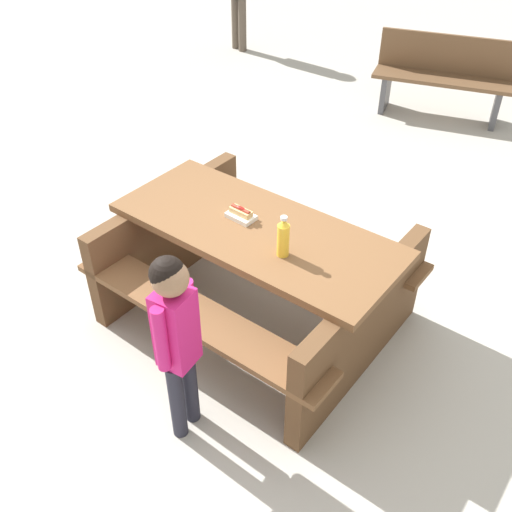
% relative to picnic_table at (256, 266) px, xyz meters
% --- Properties ---
extents(ground_plane, '(30.00, 30.00, 0.00)m').
position_rel_picnic_table_xyz_m(ground_plane, '(0.00, 0.00, -0.44)').
color(ground_plane, '#B7B2A8').
rests_on(ground_plane, ground).
extents(picnic_table, '(1.96, 1.62, 0.75)m').
position_rel_picnic_table_xyz_m(picnic_table, '(0.00, 0.00, 0.00)').
color(picnic_table, brown).
rests_on(picnic_table, ground).
extents(soda_bottle, '(0.07, 0.07, 0.26)m').
position_rel_picnic_table_xyz_m(soda_bottle, '(-0.27, 0.16, 0.43)').
color(soda_bottle, yellow).
rests_on(soda_bottle, picnic_table).
extents(hotdog_tray, '(0.20, 0.14, 0.08)m').
position_rel_picnic_table_xyz_m(hotdog_tray, '(0.13, -0.03, 0.34)').
color(hotdog_tray, white).
rests_on(hotdog_tray, picnic_table).
extents(child_in_coat, '(0.19, 0.29, 1.18)m').
position_rel_picnic_table_xyz_m(child_in_coat, '(-0.10, 0.95, 0.31)').
color(child_in_coat, '#262633').
rests_on(child_in_coat, ground).
extents(park_bench_near, '(1.54, 0.64, 0.85)m').
position_rel_picnic_table_xyz_m(park_bench_near, '(-0.10, -3.91, 0.00)').
color(park_bench_near, brown).
rests_on(park_bench_near, ground).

